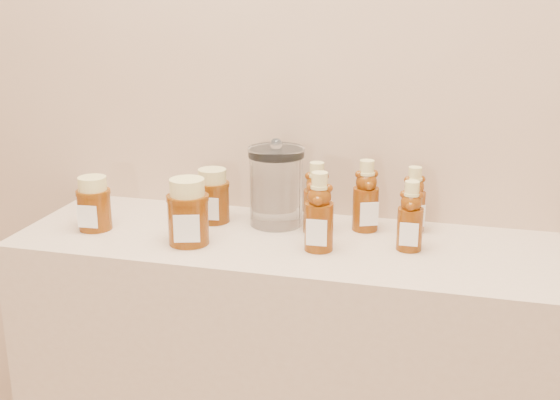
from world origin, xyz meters
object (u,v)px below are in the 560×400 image
(honey_jar_left, at_px, (94,203))
(glass_canister, at_px, (276,183))
(bear_bottle_back_left, at_px, (317,193))
(bear_bottle_front_left, at_px, (319,207))

(honey_jar_left, bearing_deg, glass_canister, 15.10)
(bear_bottle_back_left, bearing_deg, bear_bottle_front_left, -83.06)
(bear_bottle_front_left, bearing_deg, honey_jar_left, 177.73)
(honey_jar_left, relative_size, glass_canister, 0.62)
(bear_bottle_front_left, bearing_deg, bear_bottle_back_left, 102.20)
(glass_canister, bearing_deg, bear_bottle_back_left, -15.95)
(glass_canister, bearing_deg, honey_jar_left, -160.58)
(bear_bottle_back_left, distance_m, honey_jar_left, 0.51)
(bear_bottle_back_left, relative_size, honey_jar_left, 1.48)
(bear_bottle_front_left, xyz_separation_m, glass_canister, (-0.13, 0.14, 0.00))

